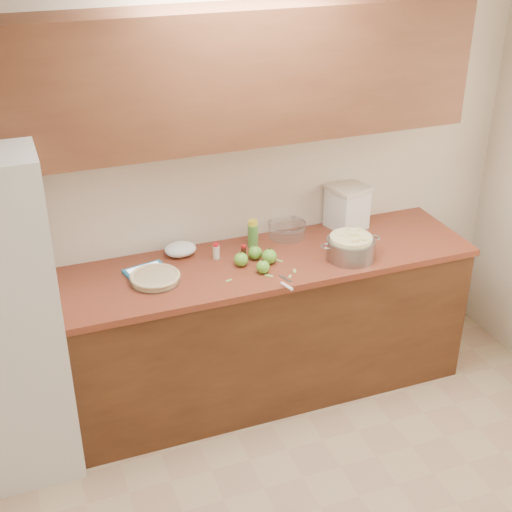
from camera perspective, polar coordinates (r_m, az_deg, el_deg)
name	(u,v)px	position (r m, az deg, el deg)	size (l,w,h in m)	color
room_shell	(387,347)	(2.74, 10.41, -7.21)	(3.60, 3.60, 3.60)	tan
counter_run	(251,329)	(4.31, -0.39, -5.84)	(2.64, 0.68, 0.92)	#532F17
upper_cabinets	(240,75)	(3.84, -1.29, 14.25)	(2.60, 0.34, 0.70)	brown
pie	(155,278)	(3.90, -8.07, -1.75)	(0.28, 0.28, 0.05)	silver
colander	(350,248)	(4.12, 7.57, 0.67)	(0.37, 0.28, 0.14)	gray
flour_canister	(347,206)	(4.47, 7.29, 3.97)	(0.27, 0.27, 0.27)	white
tablet	(147,272)	(4.00, -8.71, -1.27)	(0.26, 0.22, 0.02)	teal
paring_knife	(287,285)	(3.83, 2.46, -2.34)	(0.07, 0.18, 0.02)	gray
lemon_bottle	(253,234)	(4.21, -0.25, 1.77)	(0.06, 0.06, 0.17)	#4C8C38
cinnamon_shaker	(216,251)	(4.10, -3.21, 0.39)	(0.04, 0.04, 0.10)	beige
vanilla_bottle	(244,252)	(4.08, -1.00, 0.29)	(0.03, 0.03, 0.09)	black
mixing_bowl	(287,229)	(4.35, 2.49, 2.18)	(0.24, 0.24, 0.09)	silver
paper_towel	(180,249)	(4.15, -6.07, 0.55)	(0.19, 0.15, 0.08)	white
apple_left	(241,259)	(4.01, -1.20, -0.28)	(0.08, 0.08, 0.09)	#5AA32C
apple_center	(255,253)	(4.09, -0.07, 0.27)	(0.08, 0.08, 0.09)	#5AA32C
apple_front	(263,267)	(3.94, 0.56, -0.88)	(0.08, 0.08, 0.09)	#5AA32C
apple_extra	(269,257)	(4.04, 1.07, -0.04)	(0.09, 0.09, 0.10)	#5AA32C
peel_a	(229,280)	(3.89, -2.18, -1.96)	(0.04, 0.02, 0.00)	#87B759
peel_b	(269,276)	(3.93, 1.03, -1.57)	(0.05, 0.02, 0.00)	#87B759
peel_c	(279,261)	(4.09, 1.88, -0.37)	(0.04, 0.02, 0.00)	#87B759
peel_d	(295,271)	(3.98, 3.11, -1.20)	(0.04, 0.02, 0.00)	#87B759
peel_e	(290,276)	(3.93, 2.74, -1.64)	(0.03, 0.01, 0.00)	#87B759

